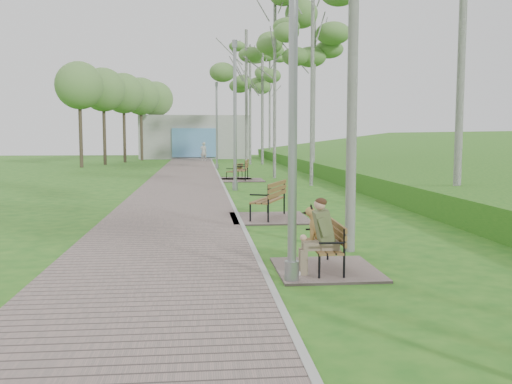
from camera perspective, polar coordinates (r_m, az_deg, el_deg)
The scene contains 18 objects.
walkway at distance 25.22m, azimuth -7.31°, elevation 0.73°, with size 3.50×67.00×0.04m, color #6F5F59.
kerb at distance 25.22m, azimuth -3.33°, elevation 0.78°, with size 0.10×67.00×0.05m, color #999993.
embankment at distance 27.04m, azimuth 23.13°, elevation 0.61°, with size 14.00×70.00×1.60m, color #508926.
building_north at distance 54.59m, azimuth -6.18°, elevation 5.48°, with size 10.00×5.20×4.00m.
bench_main at distance 9.25m, azimuth 6.58°, elevation -5.54°, with size 1.62×1.80×1.41m.
bench_second at distance 14.92m, azimuth 1.22°, elevation -1.84°, with size 2.00×2.23×1.23m.
bench_third at distance 27.52m, azimuth -1.45°, elevation 1.64°, with size 2.03×2.25×1.24m.
bench_far at distance 28.50m, azimuth -2.16°, elevation 1.66°, with size 1.56×1.74×0.96m.
lamp_post_near at distance 8.34m, azimuth 3.71°, elevation 8.82°, with size 0.22×0.22×5.66m.
lamp_post_second at distance 22.58m, azimuth -2.12°, elevation 7.10°, with size 0.23×0.23×5.86m.
lamp_post_third at distance 37.21m, azimuth -3.95°, elevation 6.35°, with size 0.22×0.22×5.58m.
pedestrian_near at distance 47.93m, azimuth -5.27°, elevation 4.03°, with size 0.58×0.38×1.60m, color beige.
birch_mid_c at distance 29.52m, azimuth 1.90°, elevation 16.13°, with size 2.66×2.66×9.59m.
birch_far_a at distance 30.93m, azimuth 5.85°, elevation 14.55°, with size 2.82×2.82×8.86m.
birch_far_b at distance 35.86m, azimuth -0.98°, elevation 13.45°, with size 2.88×2.88×8.94m.
birch_far_c at distance 43.10m, azimuth 0.65°, elevation 12.40°, with size 2.68×2.68×9.18m.
birch_distant_a at distance 43.09m, azimuth -0.59°, elevation 12.40°, with size 2.41×2.41×9.17m.
birch_distant_b at distance 54.48m, azimuth 1.39°, elevation 11.63°, with size 2.76×2.76×9.94m.
Camera 1 is at (-1.00, -3.61, 2.19)m, focal length 40.00 mm.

